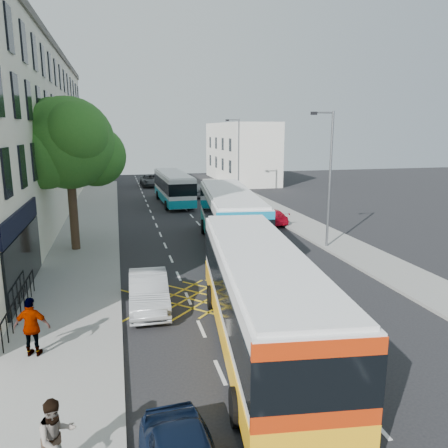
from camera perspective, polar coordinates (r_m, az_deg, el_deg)
ground at (r=14.75m, az=12.25°, el=-16.88°), size 120.00×120.00×0.00m
pavement_left at (r=27.54m, az=-18.73°, el=-3.21°), size 5.00×70.00×0.15m
pavement_right at (r=30.51m, az=12.71°, el=-1.38°), size 3.00×70.00×0.15m
terrace_main at (r=36.89m, az=-26.92°, el=10.41°), size 8.30×45.00×13.50m
terrace_far at (r=67.02m, az=-21.01°, el=9.66°), size 8.00×20.00×10.00m
building_right at (r=61.93m, az=2.12°, el=9.38°), size 6.00×18.00×8.00m
street_tree at (r=26.60m, az=-19.69°, el=9.79°), size 6.30×5.70×8.80m
lamp_near at (r=26.54m, az=13.50°, el=6.53°), size 1.45×0.15×8.00m
lamp_far at (r=45.21m, az=1.80°, el=9.09°), size 1.45×0.15×8.00m
railings at (r=18.37m, az=-25.10°, el=-9.32°), size 0.08×5.60×1.14m
bus_near at (r=14.59m, az=4.74°, el=-9.34°), size 4.19×12.08×3.33m
bus_mid at (r=26.88m, az=0.74°, el=0.92°), size 4.38×12.59×3.47m
bus_far at (r=42.97m, az=-6.62°, el=4.79°), size 2.90×10.78×3.01m
motorbike at (r=12.08m, az=10.58°, el=-19.37°), size 0.59×1.96×1.74m
parked_car_silver at (r=18.09m, az=-9.82°, el=-8.62°), size 1.68×4.41×1.44m
red_hatchback at (r=33.76m, az=6.08°, el=1.01°), size 1.97×4.03×1.13m
distant_car_grey at (r=56.68m, az=-9.53°, el=5.64°), size 2.61×5.40×1.48m
distant_car_silver at (r=47.22m, az=-3.40°, el=4.47°), size 1.73×4.28×1.46m
distant_car_dark at (r=56.83m, az=-5.20°, el=5.70°), size 1.83×4.16×1.33m
pedestrian_near at (r=10.40m, az=-21.06°, el=-24.64°), size 1.05×0.99×1.71m
pedestrian_far at (r=15.15m, az=-23.77°, el=-12.20°), size 1.20×0.71×1.91m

